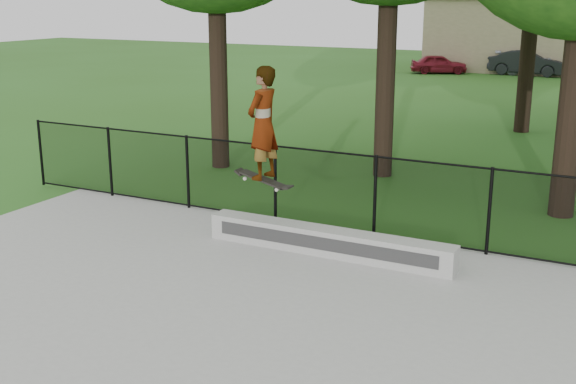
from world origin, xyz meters
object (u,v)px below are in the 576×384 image
(car_b, at_px, (528,63))
(skater_airborne, at_px, (263,125))
(car_c, at_px, (540,62))
(grind_ledge, at_px, (328,242))
(car_a, at_px, (439,64))

(car_b, relative_size, skater_airborne, 1.81)
(car_c, height_order, skater_airborne, skater_airborne)
(grind_ledge, relative_size, car_b, 1.17)
(car_b, height_order, car_c, car_c)
(car_a, distance_m, car_c, 5.41)
(grind_ledge, relative_size, skater_airborne, 2.12)
(grind_ledge, bearing_deg, car_c, 92.21)
(grind_ledge, relative_size, car_c, 1.01)
(car_a, bearing_deg, grind_ledge, 168.98)
(grind_ledge, height_order, car_b, car_b)
(grind_ledge, xyz_separation_m, car_c, (-1.20, 31.01, 0.40))
(skater_airborne, bearing_deg, grind_ledge, 14.42)
(car_a, distance_m, car_b, 4.73)
(car_a, height_order, car_c, car_c)
(grind_ledge, bearing_deg, skater_airborne, -165.58)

